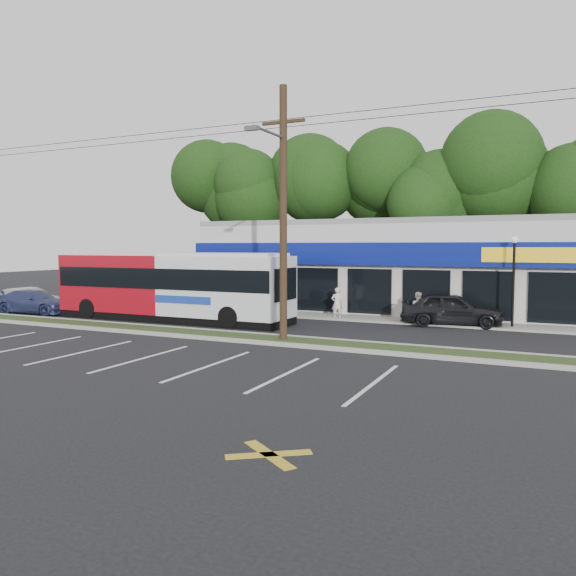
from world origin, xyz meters
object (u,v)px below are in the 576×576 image
at_px(car_blue, 35,302).
at_px(lamp_post, 514,271).
at_px(pedestrian_a, 337,303).
at_px(car_silver, 29,300).
at_px(utility_pole, 279,205).
at_px(metrobus, 172,284).
at_px(pedestrian_b, 417,308).
at_px(car_dark, 451,309).

bearing_deg(car_blue, lamp_post, -84.52).
bearing_deg(pedestrian_a, car_silver, -19.78).
bearing_deg(car_silver, lamp_post, -81.33).
bearing_deg(utility_pole, pedestrian_a, 92.53).
bearing_deg(car_silver, pedestrian_a, -77.15).
height_order(lamp_post, metrobus, lamp_post).
height_order(metrobus, car_blue, metrobus).
bearing_deg(utility_pole, car_blue, 171.21).
bearing_deg(lamp_post, pedestrian_b, -171.00).
bearing_deg(metrobus, car_silver, -176.58).
distance_m(utility_pole, pedestrian_b, 9.41).
distance_m(car_dark, car_blue, 22.68).
relative_size(car_silver, pedestrian_b, 2.64).
height_order(lamp_post, car_silver, lamp_post).
relative_size(car_silver, car_blue, 0.92).
xyz_separation_m(lamp_post, car_dark, (-2.69, -0.30, -1.86)).
distance_m(pedestrian_a, pedestrian_b, 4.28).
distance_m(utility_pole, metrobus, 9.35).
bearing_deg(lamp_post, utility_pole, -136.05).
height_order(pedestrian_a, pedestrian_b, pedestrian_a).
relative_size(metrobus, car_blue, 2.82).
relative_size(metrobus, pedestrian_b, 8.10).
xyz_separation_m(car_silver, car_blue, (0.93, -0.38, -0.03)).
xyz_separation_m(lamp_post, car_silver, (-25.75, -4.92, -1.97)).
bearing_deg(pedestrian_b, car_dark, -162.09).
bearing_deg(pedestrian_b, utility_pole, 65.76).
distance_m(car_dark, car_silver, 23.51).
bearing_deg(pedestrian_a, car_blue, -17.72).
bearing_deg(metrobus, car_blue, -173.71).
height_order(car_dark, pedestrian_a, pedestrian_a).
bearing_deg(car_blue, metrobus, -90.08).
distance_m(utility_pole, lamp_post, 11.67).
distance_m(utility_pole, car_silver, 18.44).
relative_size(lamp_post, metrobus, 0.33).
bearing_deg(car_silver, car_dark, -80.82).
distance_m(metrobus, pedestrian_b, 12.39).
bearing_deg(metrobus, pedestrian_a, 27.75).
bearing_deg(car_dark, car_silver, 91.29).
height_order(lamp_post, pedestrian_b, lamp_post).
distance_m(lamp_post, pedestrian_a, 8.71).
bearing_deg(pedestrian_b, metrobus, 21.49).
height_order(utility_pole, car_dark, utility_pole).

